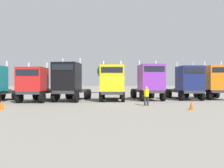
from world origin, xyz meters
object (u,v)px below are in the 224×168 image
Objects in this scene: semi_truck_navy at (187,83)px; semi_truck_orange at (215,82)px; traffic_cone_far at (192,105)px; visitor_in_hivis at (146,95)px; semi_truck_black at (69,82)px; traffic_cone_near at (2,105)px; semi_truck_yellow at (112,83)px; semi_truck_purple at (149,82)px; semi_truck_red at (36,84)px.

semi_truck_orange is at bearing 95.21° from semi_truck_navy.
visitor_in_hivis is at bearing 129.90° from traffic_cone_far.
semi_truck_black reaches higher than semi_truck_navy.
semi_truck_navy is 3.51m from semi_truck_orange.
traffic_cone_far is (2.44, -2.92, -0.61)m from visitor_in_hivis.
traffic_cone_near is at bearing 173.53° from traffic_cone_far.
semi_truck_black reaches higher than traffic_cone_far.
semi_truck_yellow reaches higher than traffic_cone_far.
semi_truck_purple reaches higher than semi_truck_orange.
visitor_in_hivis is 3.85m from traffic_cone_far.
visitor_in_hivis is at bearing 69.41° from semi_truck_black.
visitor_in_hivis is (6.78, -4.79, -1.10)m from semi_truck_black.
visitor_in_hivis is 2.34× the size of traffic_cone_near.
traffic_cone_far is at bearing 67.99° from semi_truck_red.
semi_truck_black is 1.10× the size of semi_truck_orange.
semi_truck_purple is 5.49m from visitor_in_hivis.
visitor_in_hivis is at bearing 74.41° from semi_truck_red.
semi_truck_purple is at bearing 106.36° from semi_truck_black.
semi_truck_navy reaches higher than semi_truck_red.
traffic_cone_near is (-4.17, -6.19, -1.69)m from semi_truck_black.
semi_truck_orange is 8.92× the size of traffic_cone_near.
semi_truck_navy is 9.07m from traffic_cone_far.
semi_truck_yellow is 8.61m from semi_truck_navy.
semi_truck_navy is 9.39× the size of traffic_cone_near.
semi_truck_red is 1.01× the size of semi_truck_navy.
traffic_cone_far is at bearing -6.47° from traffic_cone_near.
semi_truck_black is at bearing -86.82° from semi_truck_purple.
semi_truck_yellow reaches higher than visitor_in_hivis.
semi_truck_red is at bearing -84.09° from semi_truck_navy.
semi_truck_red is 0.97× the size of semi_truck_black.
visitor_in_hivis is (-9.78, -5.21, -1.10)m from semi_truck_orange.
semi_truck_yellow is 1.04× the size of semi_truck_purple.
semi_truck_black is at bearing 140.11° from traffic_cone_far.
semi_truck_black is 10.74× the size of traffic_cone_far.
traffic_cone_near is (-0.88, -6.02, -1.43)m from semi_truck_red.
semi_truck_navy reaches higher than semi_truck_yellow.
semi_truck_orange reaches higher than traffic_cone_near.
semi_truck_navy is (8.60, 0.43, 0.02)m from semi_truck_yellow.
semi_truck_red is at bearing -76.41° from semi_truck_orange.
semi_truck_red is 1.07× the size of semi_truck_orange.
semi_truck_purple reaches higher than semi_truck_red.
semi_truck_orange is (3.51, 0.07, 0.08)m from semi_truck_navy.
traffic_cone_near is at bearing -65.11° from semi_truck_navy.
semi_truck_black reaches higher than visitor_in_hivis.
semi_truck_navy is (13.06, 0.35, -0.09)m from semi_truck_black.
semi_truck_navy is 8.17m from visitor_in_hivis.
traffic_cone_near is (-12.80, -6.45, -1.69)m from semi_truck_purple.
semi_truck_red reaches higher than visitor_in_hivis.
semi_truck_red is 0.99× the size of semi_truck_yellow.
traffic_cone_far is (-7.34, -8.13, -1.71)m from semi_truck_orange.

